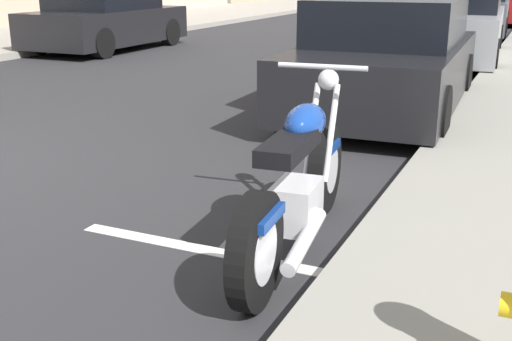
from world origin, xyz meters
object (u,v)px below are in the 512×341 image
at_px(parked_car_across_street, 452,25).
at_px(parked_car_behind_motorcycle, 472,9).
at_px(parked_car_near_corner, 387,60).
at_px(car_opposite_curb, 106,20).
at_px(parked_car_mid_block, 494,1).
at_px(parked_motorcycle, 298,186).

height_order(parked_car_across_street, parked_car_behind_motorcycle, parked_car_behind_motorcycle).
relative_size(parked_car_near_corner, parked_car_behind_motorcycle, 0.97).
relative_size(parked_car_across_street, parked_car_behind_motorcycle, 1.09).
distance_m(parked_car_near_corner, parked_car_behind_motorcycle, 10.67).
relative_size(parked_car_near_corner, car_opposite_curb, 1.04).
relative_size(parked_car_near_corner, parked_car_mid_block, 0.96).
distance_m(parked_car_near_corner, parked_car_mid_block, 15.62).
distance_m(parked_car_behind_motorcycle, parked_car_mid_block, 4.95).
xyz_separation_m(parked_car_behind_motorcycle, parked_car_mid_block, (4.95, -0.15, 0.00)).
height_order(parked_motorcycle, parked_car_near_corner, parked_car_near_corner).
relative_size(parked_car_near_corner, parked_car_across_street, 0.88).
relative_size(parked_car_across_street, car_opposite_curb, 1.17).
distance_m(parked_car_mid_block, car_opposite_curb, 13.67).
distance_m(parked_motorcycle, car_opposite_curb, 11.45).
relative_size(parked_car_mid_block, car_opposite_curb, 1.07).
bearing_deg(parked_car_mid_block, car_opposite_curb, 148.25).
bearing_deg(parked_car_near_corner, parked_car_mid_block, -1.94).
distance_m(parked_car_near_corner, parked_car_across_street, 5.27).
height_order(parked_car_mid_block, car_opposite_curb, parked_car_mid_block).
bearing_deg(parked_car_across_street, parked_car_near_corner, 176.36).
height_order(parked_car_across_street, parked_car_mid_block, parked_car_mid_block).
xyz_separation_m(parked_car_across_street, parked_car_behind_motorcycle, (5.40, 0.25, 0.03)).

